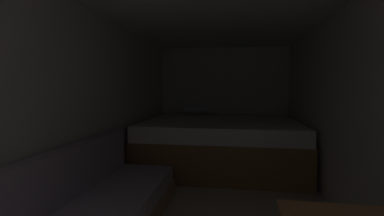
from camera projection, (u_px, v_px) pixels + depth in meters
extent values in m
plane|color=#B2A893|center=(212.00, 214.00, 2.64)|extent=(7.51, 7.51, 0.00)
cube|color=silver|center=(223.00, 100.00, 5.30)|extent=(2.58, 0.05, 2.03)
cube|color=silver|center=(90.00, 110.00, 2.76)|extent=(0.05, 5.51, 2.03)
cube|color=silver|center=(355.00, 114.00, 2.37)|extent=(0.05, 5.51, 2.03)
cube|color=white|center=(213.00, 1.00, 2.49)|extent=(2.58, 5.51, 0.05)
cube|color=olive|center=(220.00, 149.00, 4.30)|extent=(2.36, 2.01, 0.53)
cube|color=white|center=(221.00, 126.00, 4.27)|extent=(2.32, 1.97, 0.22)
ellipsoid|color=white|center=(195.00, 110.00, 5.13)|extent=(0.47, 0.30, 0.16)
cube|color=#AD9EB2|center=(43.00, 185.00, 1.93)|extent=(0.12, 2.64, 0.43)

